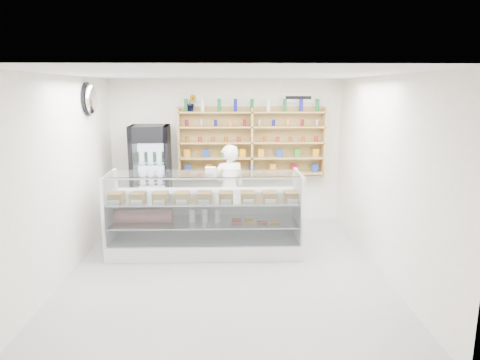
{
  "coord_description": "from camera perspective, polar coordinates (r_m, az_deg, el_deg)",
  "views": [
    {
      "loc": [
        0.06,
        -5.89,
        2.6
      ],
      "look_at": [
        0.23,
        0.9,
        1.16
      ],
      "focal_mm": 32.0,
      "sensor_mm": 36.0,
      "label": 1
    }
  ],
  "objects": [
    {
      "name": "potted_plant",
      "position": [
        8.26,
        -6.5,
        10.17
      ],
      "size": [
        0.19,
        0.15,
        0.32
      ],
      "primitive_type": "imported",
      "rotation": [
        0.0,
        0.0,
        0.08
      ],
      "color": "#1E6626",
      "rests_on": "wall_shelving"
    },
    {
      "name": "shop_worker",
      "position": [
        7.77,
        -1.5,
        -1.26
      ],
      "size": [
        0.69,
        0.55,
        1.65
      ],
      "primitive_type": "imported",
      "rotation": [
        0.0,
        0.0,
        3.44
      ],
      "color": "white",
      "rests_on": "floor"
    },
    {
      "name": "wall_sign",
      "position": [
        8.46,
        7.77,
        10.83
      ],
      "size": [
        0.62,
        0.03,
        0.2
      ],
      "primitive_type": "cube",
      "color": "white",
      "rests_on": "back_wall"
    },
    {
      "name": "display_counter",
      "position": [
        6.99,
        -4.66,
        -6.76
      ],
      "size": [
        3.05,
        0.91,
        1.33
      ],
      "color": "white",
      "rests_on": "floor"
    },
    {
      "name": "security_mirror",
      "position": [
        7.43,
        -19.25,
        10.14
      ],
      "size": [
        0.15,
        0.5,
        0.5
      ],
      "primitive_type": "ellipsoid",
      "color": "silver",
      "rests_on": "left_wall"
    },
    {
      "name": "room",
      "position": [
        6.01,
        -2.02,
        0.42
      ],
      "size": [
        5.0,
        5.0,
        5.0
      ],
      "color": "#9E9EA2",
      "rests_on": "ground"
    },
    {
      "name": "wall_shelving",
      "position": [
        8.3,
        1.58,
        4.99
      ],
      "size": [
        2.84,
        0.28,
        1.33
      ],
      "color": "tan",
      "rests_on": "back_wall"
    },
    {
      "name": "drinks_cooler",
      "position": [
        8.16,
        -11.71,
        0.3
      ],
      "size": [
        0.74,
        0.72,
        1.96
      ],
      "rotation": [
        0.0,
        0.0,
        0.05
      ],
      "color": "black",
      "rests_on": "floor"
    }
  ]
}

